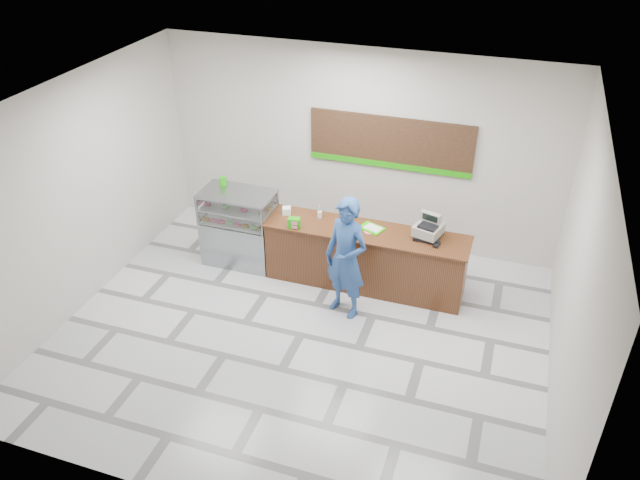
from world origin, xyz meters
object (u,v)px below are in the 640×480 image
(cash_register, at_px, (428,229))
(customer, at_px, (346,258))
(sales_counter, at_px, (365,258))
(display_case, at_px, (239,227))
(serving_tray, at_px, (372,228))

(cash_register, xyz_separation_m, customer, (-1.04, -0.90, -0.19))
(sales_counter, bearing_deg, display_case, -179.99)
(sales_counter, distance_m, cash_register, 1.15)
(sales_counter, relative_size, display_case, 2.45)
(sales_counter, relative_size, cash_register, 6.57)
(display_case, bearing_deg, cash_register, 2.18)
(cash_register, xyz_separation_m, serving_tray, (-0.88, -0.04, -0.13))
(serving_tray, bearing_deg, customer, -79.56)
(sales_counter, distance_m, customer, 0.91)
(display_case, height_order, serving_tray, display_case)
(serving_tray, bearing_deg, sales_counter, -108.44)
(display_case, relative_size, cash_register, 2.68)
(display_case, xyz_separation_m, serving_tray, (2.29, 0.08, 0.36))
(display_case, height_order, customer, customer)
(sales_counter, xyz_separation_m, serving_tray, (0.07, 0.08, 0.52))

